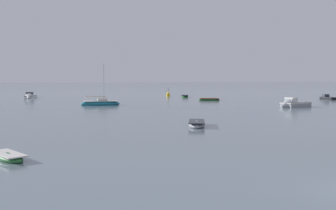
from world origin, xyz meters
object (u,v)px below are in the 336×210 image
at_px(rowboat_moored_1, 209,100).
at_px(motorboat_moored_3, 30,97).
at_px(rowboat_moored_2, 185,96).
at_px(channel_buoy, 168,94).
at_px(rowboat_moored_0, 8,157).
at_px(motorboat_moored_1, 292,105).
at_px(motorboat_moored_4, 326,98).
at_px(rowboat_moored_3, 197,124).
at_px(sailboat_moored_1, 100,103).

xyz_separation_m(rowboat_moored_1, motorboat_moored_3, (-33.76, 19.85, 0.13)).
bearing_deg(rowboat_moored_2, channel_buoy, 35.57).
height_order(rowboat_moored_0, rowboat_moored_2, rowboat_moored_2).
bearing_deg(motorboat_moored_3, motorboat_moored_1, 53.43).
height_order(rowboat_moored_1, channel_buoy, channel_buoy).
bearing_deg(rowboat_moored_0, motorboat_moored_4, -77.15).
xyz_separation_m(rowboat_moored_3, channel_buoy, (15.67, 58.78, 0.28)).
bearing_deg(motorboat_moored_3, rowboat_moored_1, 68.96).
relative_size(sailboat_moored_1, motorboat_moored_4, 1.61).
bearing_deg(rowboat_moored_0, motorboat_moored_1, -78.10).
distance_m(rowboat_moored_1, channel_buoy, 20.84).
bearing_deg(rowboat_moored_0, rowboat_moored_1, -59.27).
xyz_separation_m(rowboat_moored_2, motorboat_moored_4, (24.41, -17.65, 0.06)).
bearing_deg(motorboat_moored_1, sailboat_moored_1, -43.57).
xyz_separation_m(motorboat_moored_4, channel_buoy, (-26.31, 24.46, 0.21)).
relative_size(motorboat_moored_1, rowboat_moored_2, 1.30).
bearing_deg(channel_buoy, motorboat_moored_4, -42.92).
bearing_deg(sailboat_moored_1, rowboat_moored_0, -101.66).
bearing_deg(rowboat_moored_1, motorboat_moored_4, 11.65).
bearing_deg(motorboat_moored_4, rowboat_moored_0, 129.44).
distance_m(motorboat_moored_1, rowboat_moored_0, 47.26).
xyz_separation_m(rowboat_moored_0, channel_buoy, (30.76, 69.59, 0.33)).
xyz_separation_m(sailboat_moored_1, channel_buoy, (20.19, 27.78, 0.16)).
bearing_deg(rowboat_moored_2, motorboat_moored_3, 100.07).
height_order(rowboat_moored_0, rowboat_moored_3, rowboat_moored_3).
height_order(rowboat_moored_0, channel_buoy, channel_buoy).
height_order(rowboat_moored_2, channel_buoy, channel_buoy).
relative_size(rowboat_moored_1, rowboat_moored_3, 0.98).
distance_m(motorboat_moored_3, motorboat_moored_4, 62.74).
relative_size(motorboat_moored_4, channel_buoy, 1.89).
distance_m(motorboat_moored_3, channel_buoy, 31.85).
height_order(motorboat_moored_1, rowboat_moored_1, motorboat_moored_1).
bearing_deg(rowboat_moored_1, rowboat_moored_2, 110.37).
distance_m(rowboat_moored_1, sailboat_moored_1, 23.19).
height_order(motorboat_moored_1, rowboat_moored_2, motorboat_moored_1).
relative_size(rowboat_moored_1, motorboat_moored_3, 0.79).
bearing_deg(rowboat_moored_1, motorboat_moored_1, -56.10).
bearing_deg(motorboat_moored_3, channel_buoy, 101.04).
bearing_deg(rowboat_moored_2, motorboat_moored_1, -151.82).
bearing_deg(motorboat_moored_4, channel_buoy, 48.18).
bearing_deg(rowboat_moored_3, rowboat_moored_1, 176.77).
relative_size(rowboat_moored_3, channel_buoy, 1.94).
bearing_deg(rowboat_moored_2, motorboat_moored_4, -105.86).
bearing_deg(rowboat_moored_3, channel_buoy, -173.34).
relative_size(motorboat_moored_1, channel_buoy, 2.64).
distance_m(rowboat_moored_0, motorboat_moored_3, 68.71).
relative_size(rowboat_moored_1, sailboat_moored_1, 0.62).
height_order(rowboat_moored_0, motorboat_moored_4, motorboat_moored_4).
relative_size(rowboat_moored_0, rowboat_moored_2, 0.70).
bearing_deg(motorboat_moored_1, rowboat_moored_1, -94.05).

